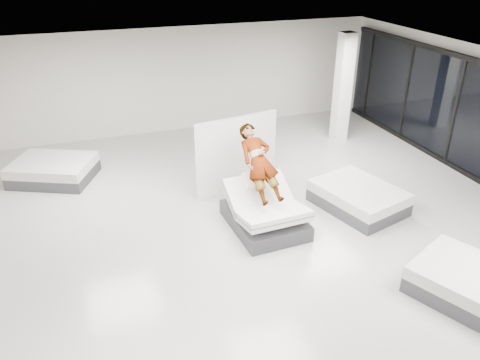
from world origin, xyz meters
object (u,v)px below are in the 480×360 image
(flat_bed_right_far, at_px, (358,197))
(flat_bed_left_far, at_px, (53,170))
(person, at_px, (259,171))
(divider_panel, at_px, (237,155))
(remote, at_px, (276,187))
(flat_bed_right_near, at_px, (475,286))
(hero_bed, at_px, (265,213))
(column, at_px, (343,88))

(flat_bed_right_far, height_order, flat_bed_left_far, flat_bed_left_far)
(person, xyz_separation_m, flat_bed_right_far, (2.31, -0.26, -0.91))
(person, height_order, divider_panel, person)
(remote, xyz_separation_m, flat_bed_right_near, (2.26, -3.24, -0.67))
(hero_bed, distance_m, divider_panel, 1.82)
(flat_bed_left_far, bearing_deg, column, 0.03)
(divider_panel, bearing_deg, remote, -91.99)
(person, bearing_deg, column, 38.52)
(remote, xyz_separation_m, flat_bed_left_far, (-4.44, 3.86, -0.67))
(hero_bed, relative_size, flat_bed_right_far, 0.85)
(divider_panel, relative_size, column, 0.65)
(remote, xyz_separation_m, divider_panel, (-0.25, 1.74, 0.01))
(person, distance_m, divider_panel, 1.43)
(flat_bed_right_far, height_order, column, column)
(flat_bed_right_far, bearing_deg, hero_bed, -178.92)
(hero_bed, xyz_separation_m, flat_bed_left_far, (-4.22, 3.83, -0.08))
(person, height_order, remote, person)
(flat_bed_right_far, bearing_deg, person, 173.47)
(hero_bed, bearing_deg, flat_bed_right_far, 1.08)
(divider_panel, xyz_separation_m, flat_bed_right_near, (2.51, -4.98, -0.68))
(person, distance_m, flat_bed_right_far, 2.50)
(flat_bed_right_far, height_order, flat_bed_right_near, flat_bed_right_near)
(person, xyz_separation_m, column, (3.99, 3.53, 0.42))
(hero_bed, xyz_separation_m, column, (3.98, 3.84, 1.26))
(flat_bed_right_far, distance_m, flat_bed_right_near, 3.32)
(remote, distance_m, flat_bed_left_far, 5.92)
(flat_bed_right_near, relative_size, flat_bed_left_far, 1.00)
(flat_bed_left_far, bearing_deg, person, -40.01)
(hero_bed, distance_m, person, 0.89)
(flat_bed_left_far, bearing_deg, flat_bed_right_far, -30.19)
(remote, height_order, divider_panel, divider_panel)
(flat_bed_left_far, height_order, column, column)
(remote, bearing_deg, flat_bed_left_far, 136.00)
(column, bearing_deg, remote, -134.16)
(person, height_order, flat_bed_right_near, person)
(divider_panel, distance_m, flat_bed_right_near, 5.62)
(divider_panel, distance_m, flat_bed_right_far, 2.94)
(flat_bed_right_near, distance_m, column, 7.39)
(person, xyz_separation_m, flat_bed_right_near, (2.50, -3.58, -0.91))
(divider_panel, height_order, flat_bed_right_far, divider_panel)
(remote, distance_m, flat_bed_right_near, 4.01)
(remote, distance_m, divider_panel, 1.76)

